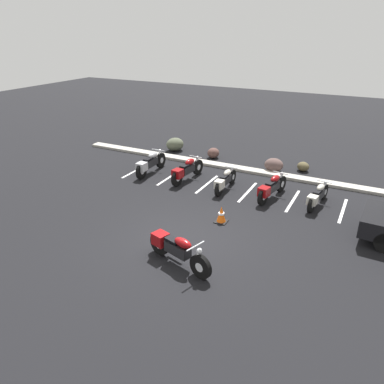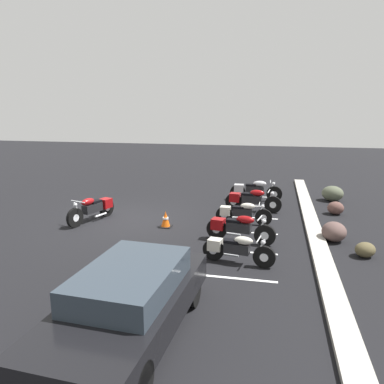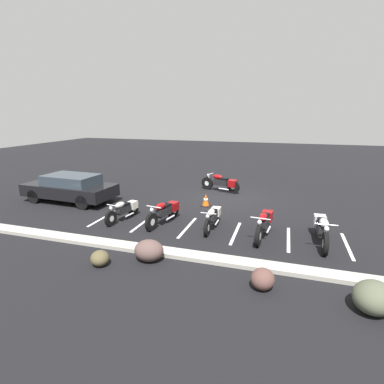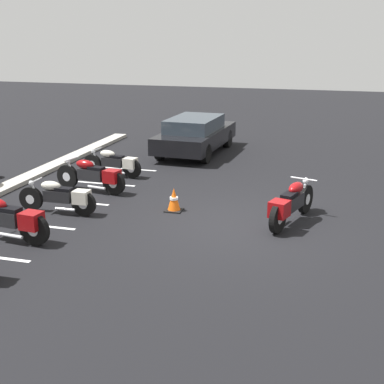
% 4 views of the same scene
% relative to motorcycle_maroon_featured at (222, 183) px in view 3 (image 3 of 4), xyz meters
% --- Properties ---
extents(ground, '(60.00, 60.00, 0.00)m').
position_rel_motorcycle_maroon_featured_xyz_m(ground, '(-0.42, 1.08, -0.47)').
color(ground, black).
extents(motorcycle_maroon_featured, '(2.20, 0.94, 0.89)m').
position_rel_motorcycle_maroon_featured_xyz_m(motorcycle_maroon_featured, '(0.00, 0.00, 0.00)').
color(motorcycle_maroon_featured, black).
rests_on(motorcycle_maroon_featured, ground).
extents(parked_bike_0, '(0.64, 2.29, 0.90)m').
position_rel_motorcycle_maroon_featured_xyz_m(parked_bike_0, '(-4.39, 5.46, 0.01)').
color(parked_bike_0, black).
rests_on(parked_bike_0, ground).
extents(parked_bike_1, '(0.66, 2.24, 0.88)m').
position_rel_motorcycle_maroon_featured_xyz_m(parked_bike_1, '(-2.58, 5.46, -0.00)').
color(parked_bike_1, black).
rests_on(parked_bike_1, ground).
extents(parked_bike_2, '(0.55, 1.97, 0.78)m').
position_rel_motorcycle_maroon_featured_xyz_m(parked_bike_2, '(-0.76, 5.26, -0.06)').
color(parked_bike_2, black).
rests_on(parked_bike_2, ground).
extents(parked_bike_3, '(0.74, 2.15, 0.85)m').
position_rel_motorcycle_maroon_featured_xyz_m(parked_bike_3, '(1.09, 5.31, -0.02)').
color(parked_bike_3, black).
rests_on(parked_bike_3, ground).
extents(parked_bike_4, '(0.63, 1.94, 0.77)m').
position_rel_motorcycle_maroon_featured_xyz_m(parked_bike_4, '(2.75, 5.42, -0.07)').
color(parked_bike_4, black).
rests_on(parked_bike_4, ground).
extents(car_black, '(4.39, 2.02, 1.29)m').
position_rel_motorcycle_maroon_featured_xyz_m(car_black, '(6.42, 3.96, 0.21)').
color(car_black, black).
rests_on(car_black, ground).
extents(concrete_curb, '(18.00, 0.50, 0.12)m').
position_rel_motorcycle_maroon_featured_xyz_m(concrete_curb, '(-0.42, 7.71, -0.41)').
color(concrete_curb, '#A8A399').
rests_on(concrete_curb, ground).
extents(landscape_rock_0, '(0.85, 0.75, 0.60)m').
position_rel_motorcycle_maroon_featured_xyz_m(landscape_rock_0, '(0.37, 8.22, -0.17)').
color(landscape_rock_0, brown).
rests_on(landscape_rock_0, ground).
extents(landscape_rock_1, '(0.63, 0.67, 0.50)m').
position_rel_motorcycle_maroon_featured_xyz_m(landscape_rock_1, '(-2.80, 8.72, -0.22)').
color(landscape_rock_1, brown).
rests_on(landscape_rock_1, ground).
extents(landscape_rock_2, '(1.14, 1.20, 0.67)m').
position_rel_motorcycle_maroon_featured_xyz_m(landscape_rock_2, '(-5.08, 8.90, -0.14)').
color(landscape_rock_2, '#4F5542').
rests_on(landscape_rock_2, ground).
extents(landscape_rock_3, '(0.75, 0.76, 0.41)m').
position_rel_motorcycle_maroon_featured_xyz_m(landscape_rock_3, '(1.54, 8.88, -0.27)').
color(landscape_rock_3, brown).
rests_on(landscape_rock_3, ground).
extents(traffic_cone, '(0.40, 0.40, 0.57)m').
position_rel_motorcycle_maroon_featured_xyz_m(traffic_cone, '(0.16, 2.76, -0.21)').
color(traffic_cone, black).
rests_on(traffic_cone, ground).
extents(stall_line_0, '(0.10, 2.10, 0.00)m').
position_rel_motorcycle_maroon_featured_xyz_m(stall_line_0, '(-5.18, 5.50, -0.47)').
color(stall_line_0, white).
rests_on(stall_line_0, ground).
extents(stall_line_1, '(0.10, 2.10, 0.00)m').
position_rel_motorcycle_maroon_featured_xyz_m(stall_line_1, '(-3.41, 5.50, -0.47)').
color(stall_line_1, white).
rests_on(stall_line_1, ground).
extents(stall_line_2, '(0.10, 2.10, 0.00)m').
position_rel_motorcycle_maroon_featured_xyz_m(stall_line_2, '(-1.64, 5.50, -0.47)').
color(stall_line_2, white).
rests_on(stall_line_2, ground).
extents(stall_line_3, '(0.10, 2.10, 0.00)m').
position_rel_motorcycle_maroon_featured_xyz_m(stall_line_3, '(0.13, 5.50, -0.47)').
color(stall_line_3, white).
rests_on(stall_line_3, ground).
extents(stall_line_4, '(0.10, 2.10, 0.00)m').
position_rel_motorcycle_maroon_featured_xyz_m(stall_line_4, '(1.89, 5.50, -0.47)').
color(stall_line_4, white).
rests_on(stall_line_4, ground).
extents(stall_line_5, '(0.10, 2.10, 0.00)m').
position_rel_motorcycle_maroon_featured_xyz_m(stall_line_5, '(3.66, 5.50, -0.47)').
color(stall_line_5, white).
rests_on(stall_line_5, ground).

